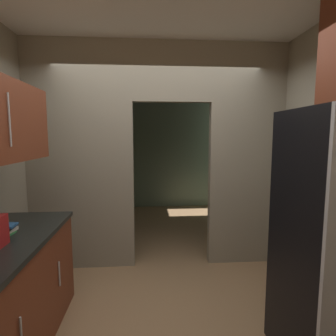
# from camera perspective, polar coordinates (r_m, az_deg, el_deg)

# --- Properties ---
(ground) EXTENTS (20.00, 20.00, 0.00)m
(ground) POSITION_cam_1_polar(r_m,az_deg,el_deg) (2.80, -0.68, -29.82)
(ground) COLOR #93704C
(kitchen_overhead_slab) EXTENTS (3.60, 6.41, 0.06)m
(kitchen_overhead_slab) POSITION_cam_1_polar(r_m,az_deg,el_deg) (2.86, -1.31, 30.78)
(kitchen_overhead_slab) COLOR silver
(kitchen_partition) EXTENTS (3.20, 0.12, 2.81)m
(kitchen_partition) POSITION_cam_1_polar(r_m,az_deg,el_deg) (3.46, -2.82, 4.03)
(kitchen_partition) COLOR gray
(kitchen_partition) RESTS_ON ground
(adjoining_room_shell) EXTENTS (3.20, 3.03, 2.81)m
(adjoining_room_shell) POSITION_cam_1_polar(r_m,az_deg,el_deg) (5.47, -2.88, 3.91)
(adjoining_room_shell) COLOR slate
(adjoining_room_shell) RESTS_ON ground
(book_stack) EXTENTS (0.14, 0.17, 0.08)m
(book_stack) POSITION_cam_1_polar(r_m,az_deg,el_deg) (2.53, -30.51, -10.92)
(book_stack) COLOR #388C47
(book_stack) RESTS_ON lower_cabinet_run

